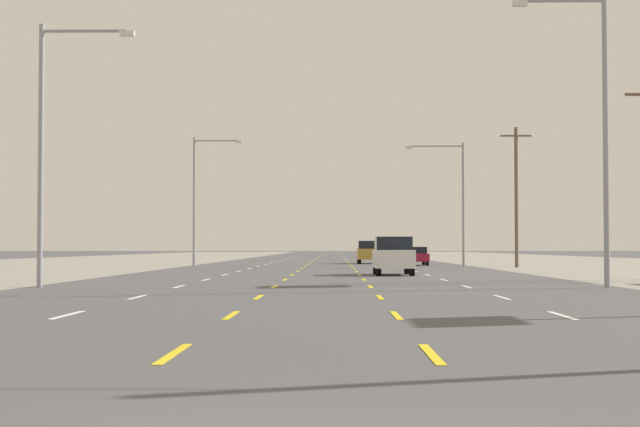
% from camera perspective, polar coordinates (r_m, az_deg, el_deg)
% --- Properties ---
extents(ground_plane, '(572.00, 572.00, 0.00)m').
position_cam_1_polar(ground_plane, '(72.40, 0.49, -3.10)').
color(ground_plane, '#4C4C4F').
extents(lane_markings, '(10.64, 227.60, 0.01)m').
position_cam_1_polar(lane_markings, '(110.89, 0.61, -2.70)').
color(lane_markings, white).
rests_on(lane_markings, ground).
extents(signal_span_wire, '(26.86, 0.53, 9.13)m').
position_cam_1_polar(signal_span_wire, '(15.54, -0.79, 12.21)').
color(signal_span_wire, brown).
rests_on(signal_span_wire, ground).
extents(suv_inner_right_nearest, '(1.98, 4.90, 1.98)m').
position_cam_1_polar(suv_inner_right_nearest, '(51.30, 4.26, -2.42)').
color(suv_inner_right_nearest, white).
rests_on(suv_inner_right_nearest, ground).
extents(sedan_far_right_near, '(1.80, 4.50, 1.46)m').
position_cam_1_polar(sedan_far_right_near, '(78.01, 5.56, -2.45)').
color(sedan_far_right_near, maroon).
rests_on(sedan_far_right_near, ground).
extents(suv_inner_right_mid, '(1.98, 4.90, 1.98)m').
position_cam_1_polar(suv_inner_right_mid, '(85.72, 2.84, -2.23)').
color(suv_inner_right_mid, '#B28C33').
rests_on(suv_inner_right_mid, ground).
extents(hatchback_far_right_midfar, '(1.72, 3.90, 1.54)m').
position_cam_1_polar(hatchback_far_right_midfar, '(118.13, 3.94, -2.27)').
color(hatchback_far_right_midfar, silver).
rests_on(hatchback_far_right_midfar, ground).
extents(streetlight_left_row_0, '(3.46, 0.26, 9.52)m').
position_cam_1_polar(streetlight_left_row_0, '(36.85, -15.39, 4.34)').
color(streetlight_left_row_0, gray).
rests_on(streetlight_left_row_0, ground).
extents(streetlight_right_row_0, '(3.39, 0.26, 10.56)m').
position_cam_1_polar(streetlight_right_row_0, '(36.69, 15.78, 5.20)').
color(streetlight_right_row_0, gray).
rests_on(streetlight_right_row_0, ground).
extents(streetlight_left_row_1, '(3.72, 0.26, 9.75)m').
position_cam_1_polar(streetlight_left_row_1, '(74.77, -7.04, 1.24)').
color(streetlight_left_row_1, gray).
rests_on(streetlight_left_row_1, ground).
extents(streetlight_right_row_1, '(4.44, 0.26, 9.30)m').
position_cam_1_polar(streetlight_right_row_1, '(74.64, 7.94, 1.14)').
color(streetlight_right_row_1, gray).
rests_on(streetlight_right_row_1, ground).
extents(utility_pole_right_row_1, '(2.20, 0.26, 9.98)m').
position_cam_1_polar(utility_pole_right_row_1, '(71.29, 11.31, 1.09)').
color(utility_pole_right_row_1, brown).
rests_on(utility_pole_right_row_1, ground).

